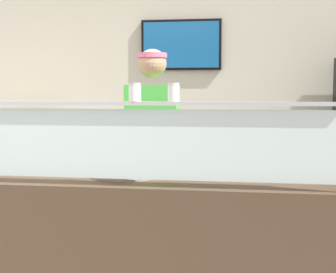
{
  "coord_description": "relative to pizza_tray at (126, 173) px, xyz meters",
  "views": [
    {
      "loc": [
        1.67,
        -2.49,
        1.46
      ],
      "look_at": [
        1.22,
        0.43,
        1.18
      ],
      "focal_mm": 53.18,
      "sensor_mm": 36.0,
      "label": 1
    }
  ],
  "objects": [
    {
      "name": "serving_counter",
      "position": [
        0.16,
        0.0,
        -0.49
      ],
      "size": [
        2.26,
        0.79,
        0.95
      ],
      "primitive_type": "cube",
      "color": "#4C3828",
      "rests_on": "ground"
    },
    {
      "name": "parmesan_shaker",
      "position": [
        0.13,
        -0.33,
        0.48
      ],
      "size": [
        0.07,
        0.07,
        0.1
      ],
      "color": "white",
      "rests_on": "sneeze_guard"
    },
    {
      "name": "sneeze_guard",
      "position": [
        0.16,
        -0.33,
        0.27
      ],
      "size": [
        2.09,
        0.06,
        0.45
      ],
      "color": "#B2B5BC",
      "rests_on": "serving_counter"
    },
    {
      "name": "pepper_flake_shaker",
      "position": [
        0.34,
        -0.33,
        0.48
      ],
      "size": [
        0.06,
        0.06,
        0.1
      ],
      "color": "white",
      "rests_on": "sneeze_guard"
    },
    {
      "name": "worker_figure",
      "position": [
        0.04,
        0.69,
        0.04
      ],
      "size": [
        0.41,
        0.5,
        1.76
      ],
      "color": "#23232D",
      "rests_on": "ground"
    },
    {
      "name": "pizza_tray",
      "position": [
        0.0,
        0.0,
        0.0
      ],
      "size": [
        0.44,
        0.44,
        0.04
      ],
      "color": "#9EA0A8",
      "rests_on": "serving_counter"
    },
    {
      "name": "shop_rear_unit",
      "position": [
        0.16,
        2.34,
        0.39
      ],
      "size": [
        6.66,
        0.13,
        2.7
      ],
      "color": "silver",
      "rests_on": "ground"
    },
    {
      "name": "pizza_box_stack",
      "position": [
        -1.6,
        1.85,
        0.13
      ],
      "size": [
        0.47,
        0.45,
        0.31
      ],
      "color": "tan",
      "rests_on": "prep_shelf"
    },
    {
      "name": "prep_shelf",
      "position": [
        -1.6,
        1.85,
        -0.5
      ],
      "size": [
        0.7,
        0.55,
        0.94
      ],
      "primitive_type": "cube",
      "color": "#B7BABF",
      "rests_on": "ground"
    },
    {
      "name": "pizza_server",
      "position": [
        0.04,
        -0.02,
        0.02
      ],
      "size": [
        0.13,
        0.29,
        0.01
      ],
      "primitive_type": "cube",
      "rotation": [
        0.0,
        0.0,
        -0.21
      ],
      "color": "#ADAFB7",
      "rests_on": "pizza_tray"
    }
  ]
}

